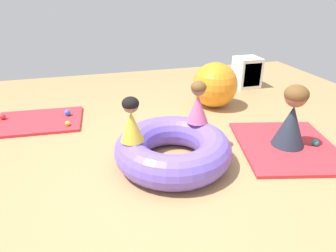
# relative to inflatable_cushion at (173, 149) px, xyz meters

# --- Properties ---
(ground_plane) EXTENTS (8.00, 8.00, 0.00)m
(ground_plane) POSITION_rel_inflatable_cushion_xyz_m (-0.01, -0.06, -0.18)
(ground_plane) COLOR tan
(gym_mat_far_right) EXTENTS (1.25, 0.93, 0.04)m
(gym_mat_far_right) POSITION_rel_inflatable_cushion_xyz_m (-1.56, 1.54, -0.16)
(gym_mat_far_right) COLOR red
(gym_mat_far_right) RESTS_ON ground
(gym_mat_near_right) EXTENTS (1.40, 1.52, 0.04)m
(gym_mat_near_right) POSITION_rel_inflatable_cushion_xyz_m (1.44, -0.04, -0.16)
(gym_mat_near_right) COLOR red
(gym_mat_near_right) RESTS_ON ground
(inflatable_cushion) EXTENTS (1.27, 1.27, 0.36)m
(inflatable_cushion) POSITION_rel_inflatable_cushion_xyz_m (0.00, 0.00, 0.00)
(inflatable_cushion) COLOR #7056D1
(inflatable_cushion) RESTS_ON ground
(child_in_pink) EXTENTS (0.34, 0.34, 0.49)m
(child_in_pink) POSITION_rel_inflatable_cushion_xyz_m (0.36, 0.24, 0.42)
(child_in_pink) COLOR #E5608E
(child_in_pink) RESTS_ON inflatable_cushion
(child_in_yellow) EXTENTS (0.32, 0.32, 0.47)m
(child_in_yellow) POSITION_rel_inflatable_cushion_xyz_m (-0.44, -0.02, 0.41)
(child_in_yellow) COLOR yellow
(child_in_yellow) RESTS_ON inflatable_cushion
(adult_seated) EXTENTS (0.51, 0.51, 0.75)m
(adult_seated) POSITION_rel_inflatable_cushion_xyz_m (1.44, -0.04, 0.23)
(adult_seated) COLOR #232D3D
(adult_seated) RESTS_ON gym_mat_near_right
(play_ball_blue) EXTENTS (0.09, 0.09, 0.09)m
(play_ball_blue) POSITION_rel_inflatable_cushion_xyz_m (-1.15, 1.61, -0.09)
(play_ball_blue) COLOR blue
(play_ball_blue) RESTS_ON gym_mat_far_right
(play_ball_red) EXTENTS (0.09, 0.09, 0.09)m
(play_ball_red) POSITION_rel_inflatable_cushion_xyz_m (-2.05, 1.72, -0.10)
(play_ball_red) COLOR red
(play_ball_red) RESTS_ON gym_mat_far_right
(play_ball_teal) EXTENTS (0.08, 0.08, 0.08)m
(play_ball_teal) POSITION_rel_inflatable_cushion_xyz_m (1.75, -0.15, -0.10)
(play_ball_teal) COLOR teal
(play_ball_teal) RESTS_ON gym_mat_near_right
(play_ball_yellow) EXTENTS (0.07, 0.07, 0.07)m
(play_ball_yellow) POSITION_rel_inflatable_cushion_xyz_m (-1.14, 1.24, -0.11)
(play_ball_yellow) COLOR yellow
(play_ball_yellow) RESTS_ON gym_mat_far_right
(exercise_ball_large) EXTENTS (0.71, 0.71, 0.71)m
(exercise_ball_large) POSITION_rel_inflatable_cushion_xyz_m (1.13, 1.48, 0.18)
(exercise_ball_large) COLOR orange
(exercise_ball_large) RESTS_ON ground
(storage_cube) EXTENTS (0.44, 0.44, 0.56)m
(storage_cube) POSITION_rel_inflatable_cushion_xyz_m (2.15, 2.26, 0.10)
(storage_cube) COLOR white
(storage_cube) RESTS_ON ground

